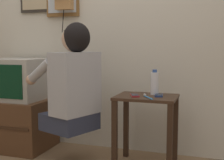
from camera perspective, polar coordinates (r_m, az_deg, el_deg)
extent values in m
cube|color=beige|center=(2.94, -0.35, 12.25)|extent=(6.80, 0.05, 2.55)
cube|color=#382316|center=(2.49, 6.31, -3.14)|extent=(0.48, 0.37, 0.02)
cube|color=black|center=(2.45, 0.47, -10.12)|extent=(0.04, 0.04, 0.55)
cube|color=black|center=(2.36, 10.51, -10.90)|extent=(0.04, 0.04, 0.55)
cube|color=black|center=(2.75, 2.59, -8.31)|extent=(0.04, 0.04, 0.55)
cube|color=black|center=(2.67, 11.51, -8.90)|extent=(0.04, 0.04, 0.55)
cube|color=#2D3347|center=(2.60, -7.75, -7.45)|extent=(0.47, 0.47, 0.14)
cube|color=#ADADB2|center=(2.49, -6.74, -0.61)|extent=(0.34, 0.43, 0.50)
sphere|color=tan|center=(2.48, -6.85, 7.44)|extent=(0.20, 0.20, 0.20)
ellipsoid|color=black|center=(2.46, -6.44, 7.74)|extent=(0.27, 0.27, 0.23)
cylinder|color=#ADADB2|center=(2.56, -13.00, 1.61)|extent=(0.30, 0.18, 0.22)
cylinder|color=#ADADB2|center=(2.76, -7.66, 2.06)|extent=(0.30, 0.18, 0.22)
sphere|color=tan|center=(2.67, -14.57, 0.08)|extent=(0.09, 0.09, 0.09)
sphere|color=tan|center=(2.86, -9.30, 0.62)|extent=(0.09, 0.09, 0.09)
cube|color=#51331E|center=(3.12, -16.53, -7.65)|extent=(0.59, 0.49, 0.47)
cube|color=#392315|center=(2.92, -19.37, -8.23)|extent=(0.53, 0.01, 0.02)
cube|color=#ADA89E|center=(3.07, -16.90, 0.17)|extent=(0.49, 0.43, 0.38)
cube|color=black|center=(2.90, -19.40, -0.27)|extent=(0.40, 0.01, 0.30)
cylinder|color=black|center=(3.02, -8.95, 10.68)|extent=(0.04, 0.04, 0.22)
cylinder|color=black|center=(3.00, -8.43, 7.27)|extent=(0.07, 0.06, 0.19)
cube|color=maroon|center=(2.46, 4.19, -2.83)|extent=(0.10, 0.14, 0.01)
cube|color=black|center=(2.46, 4.19, -2.69)|extent=(0.08, 0.11, 0.00)
cube|color=navy|center=(2.48, 8.56, -2.79)|extent=(0.08, 0.13, 0.01)
cube|color=black|center=(2.48, 8.56, -2.65)|extent=(0.07, 0.10, 0.00)
cylinder|color=silver|center=(2.54, 7.79, -0.63)|extent=(0.07, 0.07, 0.18)
cylinder|color=#2D4C8C|center=(2.53, 7.83, 1.66)|extent=(0.04, 0.04, 0.02)
cylinder|color=#338CD8|center=(2.38, 6.63, -3.18)|extent=(0.10, 0.14, 0.01)
cube|color=white|center=(2.44, 6.02, -2.67)|extent=(0.02, 0.03, 0.01)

